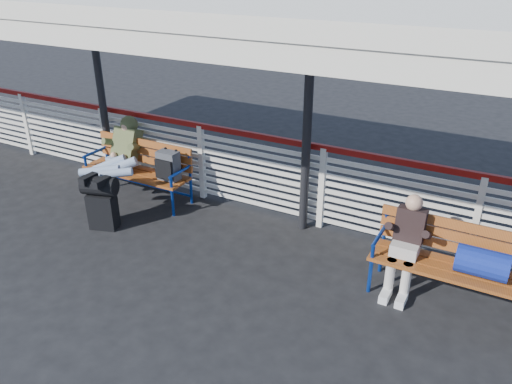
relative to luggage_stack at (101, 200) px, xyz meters
The scene contains 8 objects.
ground 0.91m from the luggage_stack, 30.69° to the right, with size 60.00×60.00×0.00m, color black.
fence 1.66m from the luggage_stack, 65.13° to the left, with size 12.08×0.08×1.24m.
canopy 2.74m from the luggage_stack, 33.52° to the left, with size 12.60×3.60×3.16m.
luggage_stack is the anchor object (origin of this frame).
bench_left 1.05m from the luggage_stack, 90.67° to the left, with size 1.80×0.56×0.92m.
bench_right 4.76m from the luggage_stack, ahead, with size 1.80×0.56×0.92m.
traveler_man 0.81m from the luggage_stack, 116.70° to the left, with size 0.94×1.64×0.77m.
companion_person 4.11m from the luggage_stack, ahead, with size 0.32×0.66×1.15m.
Camera 1 is at (4.17, -4.03, 3.54)m, focal length 35.00 mm.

